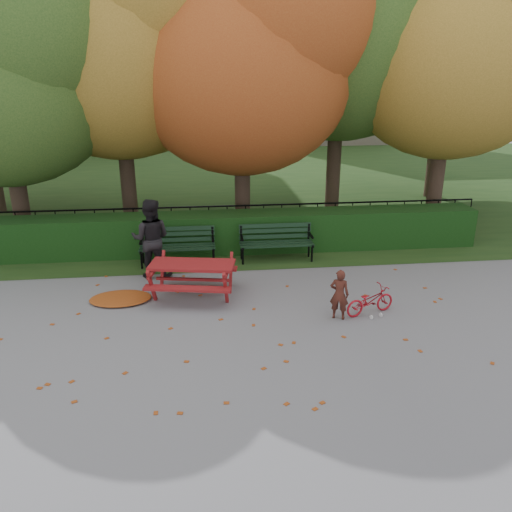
{
  "coord_description": "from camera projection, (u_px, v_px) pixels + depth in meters",
  "views": [
    {
      "loc": [
        -0.72,
        -7.85,
        4.27
      ],
      "look_at": [
        0.32,
        1.22,
        1.0
      ],
      "focal_mm": 35.0,
      "sensor_mm": 36.0,
      "label": 1
    }
  ],
  "objects": [
    {
      "name": "leaf_scatter",
      "position": [
        244.0,
        324.0,
        9.13
      ],
      "size": [
        9.0,
        5.7,
        0.01
      ],
      "primitive_type": null,
      "color": "maroon",
      "rests_on": "ground"
    },
    {
      "name": "bench_right",
      "position": [
        276.0,
        239.0,
        12.26
      ],
      "size": [
        1.8,
        0.57,
        0.88
      ],
      "color": "black",
      "rests_on": "ground"
    },
    {
      "name": "tree_d",
      "position": [
        357.0,
        13.0,
        14.02
      ],
      "size": [
        7.14,
        6.8,
        9.58
      ],
      "color": "#32221D",
      "rests_on": "ground"
    },
    {
      "name": "picnic_table",
      "position": [
        192.0,
        271.0,
        10.14
      ],
      "size": [
        1.92,
        1.66,
        0.83
      ],
      "rotation": [
        0.0,
        0.0,
        -0.19
      ],
      "color": "maroon",
      "rests_on": "ground"
    },
    {
      "name": "grass_strip",
      "position": [
        216.0,
        181.0,
        21.95
      ],
      "size": [
        90.0,
        90.0,
        0.0
      ],
      "primitive_type": "plane",
      "color": "#1A3513",
      "rests_on": "ground"
    },
    {
      "name": "bench_left",
      "position": [
        178.0,
        243.0,
        12.0
      ],
      "size": [
        1.8,
        0.57,
        0.88
      ],
      "color": "black",
      "rests_on": "ground"
    },
    {
      "name": "tree_b",
      "position": [
        128.0,
        32.0,
        13.08
      ],
      "size": [
        6.72,
        6.4,
        8.79
      ],
      "color": "#32221D",
      "rests_on": "ground"
    },
    {
      "name": "iron_fence",
      "position": [
        227.0,
        223.0,
        13.63
      ],
      "size": [
        14.0,
        0.04,
        1.02
      ],
      "color": "black",
      "rests_on": "ground"
    },
    {
      "name": "building_right",
      "position": [
        323.0,
        51.0,
        33.88
      ],
      "size": [
        9.0,
        6.0,
        12.0
      ],
      "primitive_type": "cube",
      "color": "tan",
      "rests_on": "ground"
    },
    {
      "name": "bicycle",
      "position": [
        370.0,
        301.0,
        9.48
      ],
      "size": [
        1.11,
        0.68,
        0.55
      ],
      "primitive_type": "imported",
      "rotation": [
        0.0,
        0.0,
        1.89
      ],
      "color": "#A50F1A",
      "rests_on": "ground"
    },
    {
      "name": "leaf_pile",
      "position": [
        120.0,
        298.0,
        10.13
      ],
      "size": [
        1.35,
        1.03,
        0.09
      ],
      "primitive_type": "ellipsoid",
      "rotation": [
        0.0,
        0.0,
        -0.14
      ],
      "color": "maroon",
      "rests_on": "ground"
    },
    {
      "name": "ground",
      "position": [
        246.0,
        333.0,
        8.86
      ],
      "size": [
        90.0,
        90.0,
        0.0
      ],
      "primitive_type": "plane",
      "color": "gray",
      "rests_on": "ground"
    },
    {
      "name": "building_left",
      "position": [
        53.0,
        20.0,
        29.68
      ],
      "size": [
        10.0,
        7.0,
        15.0
      ],
      "primitive_type": "cube",
      "color": "tan",
      "rests_on": "ground"
    },
    {
      "name": "child",
      "position": [
        339.0,
        294.0,
        9.23
      ],
      "size": [
        0.42,
        0.35,
        0.97
      ],
      "primitive_type": "imported",
      "rotation": [
        0.0,
        0.0,
        2.74
      ],
      "color": "#451D16",
      "rests_on": "ground"
    },
    {
      "name": "tree_c",
      "position": [
        255.0,
        55.0,
        12.9
      ],
      "size": [
        6.3,
        6.0,
        8.0
      ],
      "color": "#32221D",
      "rests_on": "ground"
    },
    {
      "name": "tree_a",
      "position": [
        8.0,
        67.0,
        11.99
      ],
      "size": [
        5.88,
        5.6,
        7.48
      ],
      "color": "#32221D",
      "rests_on": "ground"
    },
    {
      "name": "tree_e",
      "position": [
        468.0,
        45.0,
        13.24
      ],
      "size": [
        6.09,
        5.8,
        8.16
      ],
      "color": "#32221D",
      "rests_on": "ground"
    },
    {
      "name": "hedge",
      "position": [
        229.0,
        232.0,
        12.9
      ],
      "size": [
        13.0,
        0.9,
        1.0
      ],
      "primitive_type": "cube",
      "color": "black",
      "rests_on": "ground"
    },
    {
      "name": "tree_g",
      "position": [
        460.0,
        44.0,
        17.07
      ],
      "size": [
        6.3,
        6.0,
        8.55
      ],
      "color": "#32221D",
      "rests_on": "ground"
    },
    {
      "name": "adult",
      "position": [
        151.0,
        239.0,
        11.07
      ],
      "size": [
        0.94,
        0.77,
        1.8
      ],
      "primitive_type": "imported",
      "rotation": [
        0.0,
        0.0,
        3.03
      ],
      "color": "black",
      "rests_on": "ground"
    }
  ]
}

